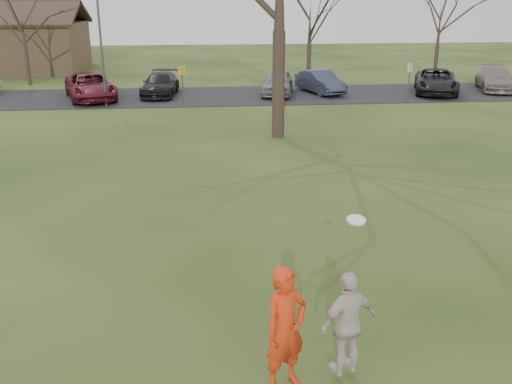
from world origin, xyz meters
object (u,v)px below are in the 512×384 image
(car_4, at_px, (278,82))
(lamp_post, at_px, (100,27))
(player_defender, at_px, (285,329))
(car_7, at_px, (496,79))
(car_2, at_px, (90,86))
(car_6, at_px, (436,81))
(car_5, at_px, (320,82))
(catching_play, at_px, (348,323))
(car_3, at_px, (160,84))

(car_4, bearing_deg, lamp_post, -153.48)
(player_defender, bearing_deg, car_7, 27.51)
(player_defender, relative_size, car_2, 0.38)
(player_defender, bearing_deg, car_6, 33.59)
(car_4, bearing_deg, car_5, 17.29)
(car_2, xyz_separation_m, car_4, (10.44, 0.53, 0.00))
(car_4, relative_size, car_5, 1.06)
(catching_play, bearing_deg, lamp_post, 106.77)
(car_3, relative_size, car_5, 1.11)
(player_defender, bearing_deg, car_3, 67.71)
(car_7, bearing_deg, car_3, -163.05)
(catching_play, bearing_deg, car_5, 79.06)
(car_5, bearing_deg, car_3, 161.27)
(lamp_post, bearing_deg, car_4, 15.04)
(car_3, relative_size, car_6, 0.87)
(player_defender, relative_size, car_4, 0.47)
(player_defender, xyz_separation_m, car_5, (5.92, 25.79, -0.28))
(lamp_post, bearing_deg, car_7, 6.94)
(car_2, height_order, car_7, car_2)
(car_5, relative_size, car_7, 0.86)
(car_5, distance_m, catching_play, 26.21)
(car_2, bearing_deg, car_5, -13.49)
(car_2, height_order, lamp_post, lamp_post)
(car_3, bearing_deg, car_7, 5.43)
(car_3, height_order, lamp_post, lamp_post)
(car_2, bearing_deg, car_7, -15.12)
(car_6, bearing_deg, catching_play, -95.84)
(car_6, xyz_separation_m, lamp_post, (-18.62, -2.04, 3.23))
(car_6, distance_m, car_7, 4.07)
(car_2, distance_m, car_4, 10.46)
(car_6, bearing_deg, car_4, -163.71)
(car_4, height_order, car_5, car_4)
(car_5, xyz_separation_m, car_7, (10.72, -0.02, 0.01))
(car_2, distance_m, catching_play, 26.19)
(car_4, xyz_separation_m, catching_play, (-2.43, -25.47, 0.23))
(car_4, bearing_deg, car_2, -165.60)
(car_6, relative_size, catching_play, 2.02)
(car_2, bearing_deg, catching_play, -89.17)
(car_4, distance_m, lamp_post, 10.20)
(car_4, distance_m, car_7, 13.27)
(car_3, bearing_deg, car_5, 5.22)
(catching_play, bearing_deg, car_2, 107.82)
(player_defender, height_order, catching_play, catching_play)
(car_2, relative_size, catching_play, 2.05)
(car_6, height_order, car_7, car_6)
(car_2, height_order, car_6, car_2)
(lamp_post, bearing_deg, car_3, 47.22)
(car_3, bearing_deg, catching_play, -74.87)
(lamp_post, bearing_deg, player_defender, -75.45)
(car_3, distance_m, lamp_post, 5.09)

